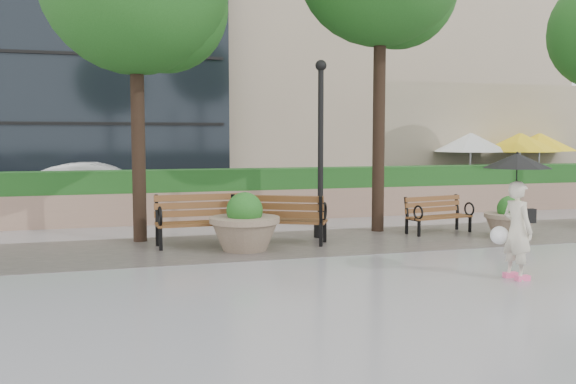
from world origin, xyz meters
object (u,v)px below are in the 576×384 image
object	(u,v)px
car_right	(98,187)
bench_2	(280,229)
bench_3	(438,223)
planter_right	(510,221)
bench_1	(205,231)
planter_left	(245,228)
pedestrian	(517,203)
lamppost	(321,161)

from	to	relation	value
car_right	bench_2	bearing A→B (deg)	-143.91
bench_3	planter_right	xyz separation A→B (m)	(1.17, -0.99, 0.11)
bench_2	bench_3	size ratio (longest dim) A/B	1.23
bench_1	planter_left	size ratio (longest dim) A/B	1.44
bench_3	planter_right	size ratio (longest dim) A/B	1.50
bench_2	pedestrian	distance (m)	5.02
lamppost	car_right	xyz separation A→B (m)	(-4.60, 6.37, -0.96)
pedestrian	bench_3	bearing A→B (deg)	-23.18
planter_left	lamppost	distance (m)	2.53
planter_left	bench_3	bearing A→B (deg)	10.77
bench_1	lamppost	distance (m)	2.94
planter_left	lamppost	world-z (taller)	lamppost
bench_1	car_right	bearing A→B (deg)	105.01
bench_2	planter_left	xyz separation A→B (m)	(-0.88, -0.62, 0.14)
bench_3	planter_right	distance (m)	1.54
planter_left	planter_right	world-z (taller)	planter_left
bench_1	bench_3	world-z (taller)	bench_1
bench_1	planter_left	bearing A→B (deg)	-49.93
lamppost	pedestrian	xyz separation A→B (m)	(1.55, -4.65, -0.50)
bench_1	lamppost	size ratio (longest dim) A/B	0.51
bench_3	planter_left	size ratio (longest dim) A/B	1.21
bench_1	car_right	distance (m)	7.01
pedestrian	lamppost	bearing A→B (deg)	10.73
bench_3	car_right	xyz separation A→B (m)	(-7.39, 6.54, 0.47)
bench_1	planter_right	bearing A→B (deg)	-8.95
planter_left	planter_right	xyz separation A→B (m)	(5.89, -0.10, -0.09)
bench_2	bench_3	xyz separation A→B (m)	(3.84, 0.28, -0.05)
bench_2	car_right	bearing A→B (deg)	-34.18
bench_1	lamppost	bearing A→B (deg)	5.73
bench_3	planter_right	bearing A→B (deg)	-50.85
planter_left	lamppost	xyz separation A→B (m)	(1.93, 1.07, 1.23)
planter_right	car_right	size ratio (longest dim) A/B	0.25
planter_right	lamppost	size ratio (longest dim) A/B	0.29
bench_2	lamppost	bearing A→B (deg)	-128.46
lamppost	planter_right	bearing A→B (deg)	-16.42
bench_2	planter_right	distance (m)	5.06
bench_1	pedestrian	bearing A→B (deg)	-47.94
bench_3	pedestrian	world-z (taller)	pedestrian
bench_1	planter_left	distance (m)	0.99
car_right	lamppost	bearing A→B (deg)	-135.57
lamppost	bench_3	bearing A→B (deg)	-3.59
bench_3	lamppost	xyz separation A→B (m)	(-2.79, 0.17, 1.43)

